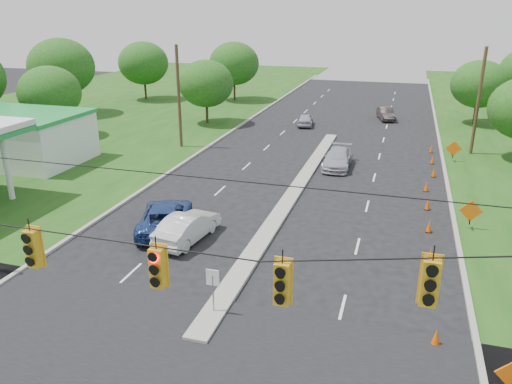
% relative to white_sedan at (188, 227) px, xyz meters
% --- Properties ---
extents(curb_left, '(0.25, 110.00, 0.16)m').
position_rel_white_sedan_xyz_m(curb_left, '(-6.20, 17.82, -0.77)').
color(curb_left, gray).
rests_on(curb_left, ground).
extents(curb_right, '(0.25, 110.00, 0.16)m').
position_rel_white_sedan_xyz_m(curb_right, '(14.00, 17.82, -0.77)').
color(curb_right, gray).
rests_on(curb_right, ground).
extents(median, '(1.00, 34.00, 0.18)m').
position_rel_white_sedan_xyz_m(median, '(3.90, 8.82, -0.77)').
color(median, gray).
rests_on(median, ground).
extents(median_sign, '(0.55, 0.06, 2.05)m').
position_rel_white_sedan_xyz_m(median_sign, '(3.90, -6.18, 0.69)').
color(median_sign, gray).
rests_on(median_sign, ground).
extents(signal_span, '(25.60, 0.32, 9.00)m').
position_rel_white_sedan_xyz_m(signal_span, '(3.85, -13.18, 4.20)').
color(signal_span, '#422D1C').
rests_on(signal_span, ground).
extents(utility_pole_far_left, '(0.28, 0.28, 9.00)m').
position_rel_white_sedan_xyz_m(utility_pole_far_left, '(-8.60, 17.82, 3.73)').
color(utility_pole_far_left, '#422D1C').
rests_on(utility_pole_far_left, ground).
extents(utility_pole_far_right, '(0.28, 0.28, 9.00)m').
position_rel_white_sedan_xyz_m(utility_pole_far_right, '(16.40, 22.82, 3.73)').
color(utility_pole_far_right, '#422D1C').
rests_on(utility_pole_far_right, ground).
extents(cone_1, '(0.32, 0.32, 0.70)m').
position_rel_white_sedan_xyz_m(cone_1, '(12.53, -5.68, -0.42)').
color(cone_1, '#DC5004').
rests_on(cone_1, ground).
extents(cone_2, '(0.32, 0.32, 0.70)m').
position_rel_white_sedan_xyz_m(cone_2, '(12.53, -2.18, -0.42)').
color(cone_2, '#DC5004').
rests_on(cone_2, ground).
extents(cone_3, '(0.32, 0.32, 0.70)m').
position_rel_white_sedan_xyz_m(cone_3, '(12.53, 1.32, -0.42)').
color(cone_3, '#DC5004').
rests_on(cone_3, ground).
extents(cone_4, '(0.32, 0.32, 0.70)m').
position_rel_white_sedan_xyz_m(cone_4, '(12.53, 4.82, -0.42)').
color(cone_4, '#DC5004').
rests_on(cone_4, ground).
extents(cone_5, '(0.32, 0.32, 0.70)m').
position_rel_white_sedan_xyz_m(cone_5, '(12.53, 8.32, -0.42)').
color(cone_5, '#DC5004').
rests_on(cone_5, ground).
extents(cone_6, '(0.32, 0.32, 0.70)m').
position_rel_white_sedan_xyz_m(cone_6, '(12.53, 11.82, -0.42)').
color(cone_6, '#DC5004').
rests_on(cone_6, ground).
extents(cone_7, '(0.32, 0.32, 0.70)m').
position_rel_white_sedan_xyz_m(cone_7, '(13.13, 15.32, -0.42)').
color(cone_7, '#DC5004').
rests_on(cone_7, ground).
extents(cone_8, '(0.32, 0.32, 0.70)m').
position_rel_white_sedan_xyz_m(cone_8, '(13.13, 18.82, -0.42)').
color(cone_8, '#DC5004').
rests_on(cone_8, ground).
extents(cone_9, '(0.32, 0.32, 0.70)m').
position_rel_white_sedan_xyz_m(cone_9, '(13.13, 22.32, -0.42)').
color(cone_9, '#DC5004').
rests_on(cone_9, ground).
extents(work_sign_1, '(1.27, 0.58, 1.37)m').
position_rel_white_sedan_xyz_m(work_sign_1, '(14.70, 5.82, 0.32)').
color(work_sign_1, black).
rests_on(work_sign_1, ground).
extents(work_sign_2, '(1.27, 0.58, 1.37)m').
position_rel_white_sedan_xyz_m(work_sign_2, '(14.70, 19.82, 0.32)').
color(work_sign_2, black).
rests_on(work_sign_2, ground).
extents(tree_2, '(5.88, 5.88, 6.86)m').
position_rel_white_sedan_xyz_m(tree_2, '(-22.10, 17.82, 3.57)').
color(tree_2, black).
rests_on(tree_2, ground).
extents(tree_3, '(7.56, 7.56, 8.82)m').
position_rel_white_sedan_xyz_m(tree_3, '(-28.10, 27.82, 4.81)').
color(tree_3, black).
rests_on(tree_3, ground).
extents(tree_4, '(6.72, 6.72, 7.84)m').
position_rel_white_sedan_xyz_m(tree_4, '(-24.10, 39.82, 4.19)').
color(tree_4, black).
rests_on(tree_4, ground).
extents(tree_5, '(5.88, 5.88, 6.86)m').
position_rel_white_sedan_xyz_m(tree_5, '(-10.10, 27.82, 3.57)').
color(tree_5, black).
rests_on(tree_5, ground).
extents(tree_6, '(6.72, 6.72, 7.84)m').
position_rel_white_sedan_xyz_m(tree_6, '(-12.10, 42.82, 4.19)').
color(tree_6, black).
rests_on(tree_6, ground).
extents(tree_12, '(5.88, 5.88, 6.86)m').
position_rel_white_sedan_xyz_m(tree_12, '(17.90, 35.82, 3.57)').
color(tree_12, black).
rests_on(tree_12, ground).
extents(white_sedan, '(2.23, 4.84, 1.54)m').
position_rel_white_sedan_xyz_m(white_sedan, '(0.00, 0.00, 0.00)').
color(white_sedan, silver).
rests_on(white_sedan, ground).
extents(blue_pickup, '(4.27, 6.23, 1.58)m').
position_rel_white_sedan_xyz_m(blue_pickup, '(-1.76, 0.89, 0.02)').
color(blue_pickup, navy).
rests_on(blue_pickup, ground).
extents(silver_car_far, '(2.10, 5.04, 1.45)m').
position_rel_white_sedan_xyz_m(silver_car_far, '(5.88, 15.66, -0.04)').
color(silver_car_far, '#ABAAB6').
rests_on(silver_car_far, ground).
extents(silver_car_oncoming, '(2.03, 4.00, 1.30)m').
position_rel_white_sedan_xyz_m(silver_car_oncoming, '(0.43, 29.88, -0.12)').
color(silver_car_oncoming, '#B0AEBF').
rests_on(silver_car_oncoming, ground).
extents(dark_car_receding, '(2.43, 4.40, 1.37)m').
position_rel_white_sedan_xyz_m(dark_car_receding, '(8.56, 35.57, -0.08)').
color(dark_car_receding, '#292323').
rests_on(dark_car_receding, ground).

